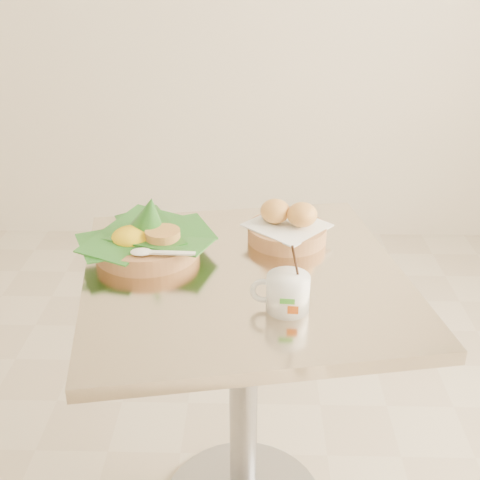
{
  "coord_description": "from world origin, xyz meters",
  "views": [
    {
      "loc": [
        0.21,
        -1.14,
        1.4
      ],
      "look_at": [
        0.19,
        0.05,
        0.82
      ],
      "focal_mm": 45.0,
      "sensor_mm": 36.0,
      "label": 1
    }
  ],
  "objects_px": {
    "rice_basket": "(147,238)",
    "coffee_mug": "(287,292)",
    "bread_basket": "(287,227)",
    "cafe_table": "(243,352)"
  },
  "relations": [
    {
      "from": "cafe_table",
      "to": "bread_basket",
      "type": "bearing_deg",
      "value": 57.53
    },
    {
      "from": "rice_basket",
      "to": "coffee_mug",
      "type": "distance_m",
      "value": 0.39
    },
    {
      "from": "cafe_table",
      "to": "coffee_mug",
      "type": "bearing_deg",
      "value": -60.08
    },
    {
      "from": "rice_basket",
      "to": "bread_basket",
      "type": "xyz_separation_m",
      "value": [
        0.33,
        0.08,
        -0.01
      ]
    },
    {
      "from": "cafe_table",
      "to": "coffee_mug",
      "type": "height_order",
      "value": "coffee_mug"
    },
    {
      "from": "rice_basket",
      "to": "bread_basket",
      "type": "height_order",
      "value": "rice_basket"
    },
    {
      "from": "rice_basket",
      "to": "coffee_mug",
      "type": "relative_size",
      "value": 2.04
    },
    {
      "from": "cafe_table",
      "to": "rice_basket",
      "type": "height_order",
      "value": "rice_basket"
    },
    {
      "from": "bread_basket",
      "to": "coffee_mug",
      "type": "xyz_separation_m",
      "value": [
        -0.02,
        -0.31,
        0.0
      ]
    },
    {
      "from": "cafe_table",
      "to": "bread_basket",
      "type": "distance_m",
      "value": 0.32
    }
  ]
}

